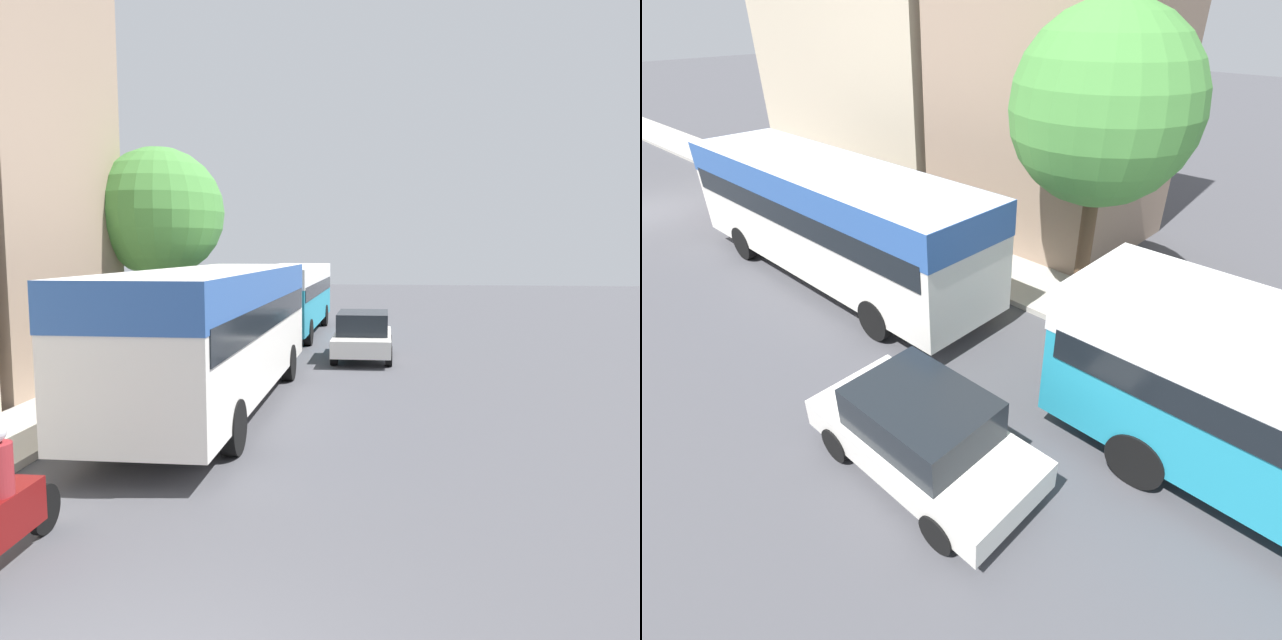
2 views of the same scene
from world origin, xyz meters
The scene contains 8 objects.
ground_plane centered at (0.00, 0.00, 0.00)m, with size 120.00×120.00×0.00m, color #47474C.
sidewalk centered at (-5.10, 0.00, 0.07)m, with size 2.20×120.00×0.15m.
building_corner centered at (-9.21, 3.47, 4.73)m, with size 6.01×9.68×9.45m.
building_midblock centered at (-8.80, 11.81, 6.13)m, with size 5.21×6.08×12.25m.
bus_lead centered at (-1.87, 9.69, 2.05)m, with size 2.67×10.26×3.17m.
motorcycle_behind_lead centered at (-2.34, 2.43, 0.68)m, with size 0.38×2.24×1.73m.
car_crossing centered at (1.22, 16.48, 0.80)m, with size 1.92×3.97×1.56m.
street_tree centered at (-5.21, 15.44, 4.76)m, with size 4.08×4.08×6.67m.
Camera 2 is at (5.02, 20.91, 6.67)m, focal length 28.00 mm.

